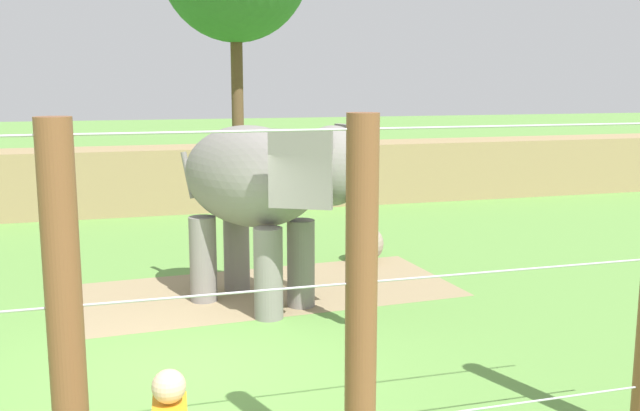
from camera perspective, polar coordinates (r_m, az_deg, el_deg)
ground_plane at (r=9.28m, az=-10.13°, el=-12.43°), size 120.00×120.00×0.00m
dirt_patch at (r=12.35m, az=-4.10°, el=-6.64°), size 6.39×3.25×0.01m
embankment_wall at (r=20.17m, az=-13.77°, el=1.99°), size 36.00×1.80×1.72m
elephant at (r=11.05m, az=-4.39°, el=1.52°), size 2.95×3.44×2.88m
enrichment_ball at (r=14.18m, az=3.60°, el=-3.01°), size 0.71×0.71×0.71m
cable_fence at (r=5.81m, az=-7.45°, el=-9.01°), size 9.08×0.27×3.24m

